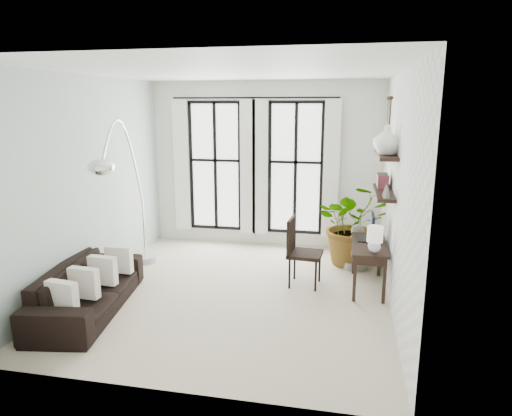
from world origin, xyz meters
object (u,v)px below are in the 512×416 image
(sofa, at_px, (88,288))
(desk, at_px, (369,247))
(plant, at_px, (354,224))
(buddha, at_px, (356,250))
(arc_lamp, at_px, (123,157))
(desk_chair, at_px, (299,247))

(sofa, xyz_separation_m, desk, (3.75, 1.50, 0.36))
(plant, bearing_deg, desk, -79.24)
(sofa, xyz_separation_m, buddha, (3.59, 2.41, 0.00))
(arc_lamp, bearing_deg, desk_chair, 10.41)
(buddha, bearing_deg, arc_lamp, -158.25)
(sofa, distance_m, desk, 4.05)
(plant, relative_size, desk_chair, 1.37)
(plant, height_order, desk, plant)
(sofa, height_order, arc_lamp, arc_lamp)
(desk, height_order, desk_chair, desk)
(sofa, height_order, buddha, buddha)
(sofa, relative_size, desk, 1.84)
(sofa, height_order, plant, plant)
(arc_lamp, bearing_deg, plant, 25.38)
(sofa, bearing_deg, desk, -76.85)
(plant, height_order, buddha, plant)
(sofa, distance_m, desk_chair, 3.10)
(plant, distance_m, desk_chair, 1.42)
(plant, xyz_separation_m, desk, (0.22, -1.14, -0.05))
(desk, distance_m, arc_lamp, 3.91)
(plant, bearing_deg, desk_chair, -125.85)
(sofa, relative_size, buddha, 2.84)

